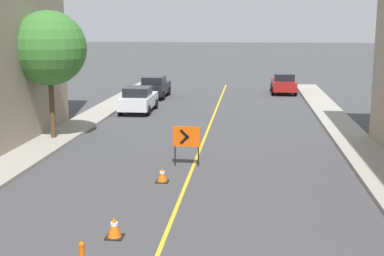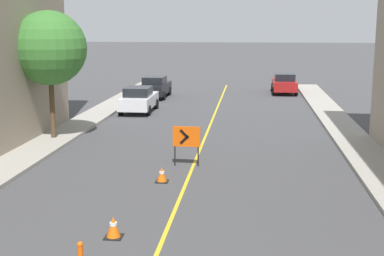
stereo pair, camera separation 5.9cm
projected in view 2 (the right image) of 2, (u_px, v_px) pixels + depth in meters
name	position (u px, v px, depth m)	size (l,w,h in m)	color
lane_stripe	(205.00, 137.00, 26.13)	(0.12, 44.72, 0.01)	gold
sidewalk_left	(66.00, 133.00, 26.88)	(1.83, 44.72, 0.15)	#9E998E
sidewalk_right	(352.00, 139.00, 25.36)	(1.83, 44.72, 0.15)	#9E998E
traffic_cone_second	(113.00, 227.00, 13.90)	(0.46, 0.46, 0.58)	black
traffic_cone_third	(162.00, 175.00, 18.76)	(0.44, 0.44, 0.54)	black
arrow_barricade_primary	(186.00, 138.00, 20.70)	(1.08, 0.12, 1.57)	#EF560C
parked_car_curb_near	(139.00, 99.00, 33.38)	(1.94, 4.32, 1.59)	silver
parked_car_curb_mid	(155.00, 87.00, 39.83)	(1.94, 4.32, 1.59)	black
parked_car_curb_far	(284.00, 83.00, 42.20)	(1.93, 4.30, 1.59)	maroon
street_tree_left_near	(49.00, 48.00, 24.61)	(3.45, 3.45, 5.93)	#4C3823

